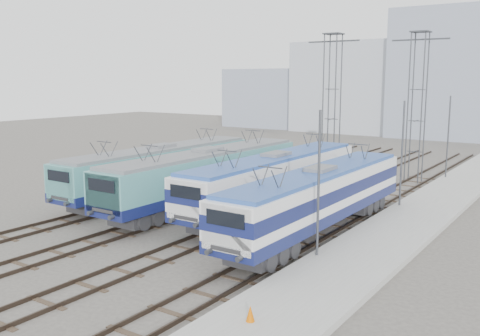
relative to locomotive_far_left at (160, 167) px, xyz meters
name	(u,v)px	position (x,y,z in m)	size (l,w,h in m)	color
ground	(151,241)	(6.75, -8.11, -2.18)	(160.00, 160.00, 0.00)	#514C47
platform	(393,233)	(16.95, -0.11, -2.03)	(4.00, 70.00, 0.30)	#9E9E99
locomotive_far_left	(160,167)	(0.00, 0.00, 0.00)	(2.77, 17.48, 3.29)	#131A4E
locomotive_center_left	(206,173)	(4.50, -0.46, 0.07)	(2.86, 18.07, 3.40)	#131A4E
locomotive_center_right	(275,177)	(9.00, 0.76, 0.07)	(2.79, 17.66, 3.32)	#131A4E
locomotive_far_right	(318,195)	(13.50, -2.28, 0.03)	(2.74, 17.31, 3.25)	#131A4E
catenary_tower_west	(332,99)	(6.75, 13.89, 4.46)	(4.50, 1.20, 12.00)	#3F4247
catenary_tower_east	(417,100)	(13.25, 15.89, 4.46)	(4.50, 1.20, 12.00)	#3F4247
mast_front	(318,187)	(15.35, -6.11, 1.32)	(0.12, 0.12, 7.00)	#3F4247
mast_mid	(402,156)	(15.35, 5.89, 1.32)	(0.12, 0.12, 7.00)	#3F4247
mast_rear	(448,139)	(15.35, 17.89, 1.32)	(0.12, 0.12, 7.00)	#3F4247
safety_cone	(250,313)	(16.54, -13.57, -1.60)	(0.30, 0.30, 0.57)	#CB5800
building_west	(357,87)	(-7.25, 53.89, 4.82)	(18.00, 12.00, 14.00)	#A1A8B3
building_center	(479,74)	(10.75, 53.89, 6.82)	(22.00, 14.00, 18.00)	#868FA3
building_far_west	(271,98)	(-23.25, 53.89, 2.82)	(14.00, 10.00, 10.00)	#868FA3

